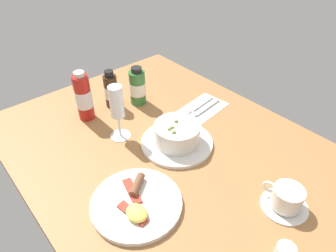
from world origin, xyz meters
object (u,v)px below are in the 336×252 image
Objects in this scene: porridge_bowl at (177,135)px; sauce_bottle_brown at (110,91)px; sauce_bottle_red at (84,97)px; breakfast_plate at (136,203)px; coffee_cup at (286,199)px; cutlery_setting at (202,108)px; wine_glass at (117,105)px; sauce_bottle_green at (138,87)px.

sauce_bottle_brown reaches higher than porridge_bowl.
breakfast_plate is (-42.90, 9.64, -7.49)cm from sauce_bottle_red.
sauce_bottle_red is (67.86, 18.82, 5.40)cm from coffee_cup.
sauce_bottle_red is at bearing 56.72° from cutlery_setting.
coffee_cup is 0.88× the size of sauce_bottle_brown.
wine_glass reaches higher than sauce_bottle_green.
sauce_bottle_green is (19.02, 15.42, 6.41)cm from cutlery_setting.
sauce_bottle_red reaches higher than sauce_bottle_brown.
sauce_bottle_red reaches higher than sauce_bottle_green.
porridge_bowl is 1.59× the size of sauce_bottle_brown.
coffee_cup reaches higher than cutlery_setting.
breakfast_plate is (-19.82, 44.80, 0.66)cm from cutlery_setting.
coffee_cup is at bearing -173.37° from sauce_bottle_brown.
breakfast_plate is (-43.46, 20.50, -5.51)cm from sauce_bottle_brown.
cutlery_setting is at bearing -66.14° from breakfast_plate.
sauce_bottle_green is at bearing -10.97° from porridge_bowl.
wine_glass is at bearing 126.88° from sauce_bottle_green.
porridge_bowl is at bearing -173.87° from sauce_bottle_brown.
sauce_bottle_red is at bearing 15.50° from coffee_cup.
wine_glass reaches higher than breakfast_plate.
sauce_bottle_brown is at bearing -87.00° from sauce_bottle_red.
coffee_cup is 37.91cm from breakfast_plate.
porridge_bowl is at bearing -65.34° from breakfast_plate.
sauce_bottle_red is (16.55, 3.11, -3.66)cm from wine_glass.
wine_glass is 31.32cm from breakfast_plate.
sauce_bottle_green is (12.49, -16.64, -5.40)cm from wine_glass.
sauce_bottle_green is (-4.63, -8.88, 0.24)cm from sauce_bottle_brown.
coffee_cup is 0.70× the size of sauce_bottle_red.
wine_glass is (51.32, 15.71, 9.05)cm from coffee_cup.
sauce_bottle_brown is (68.43, 7.95, 3.41)cm from coffee_cup.
cutlery_setting is at bearing -140.97° from sauce_bottle_green.
porridge_bowl is at bearing 7.07° from coffee_cup.
cutlery_setting is at bearing -20.05° from coffee_cup.
cutlery_setting is 34.79cm from wine_glass.
sauce_bottle_brown is at bearing 6.63° from coffee_cup.
wine_glass is 21.50cm from sauce_bottle_green.
cutlery_setting is 1.30× the size of sauce_bottle_green.
wine_glass is at bearing 36.25° from porridge_bowl.
sauce_bottle_brown is at bearing 6.13° from porridge_bowl.
sauce_bottle_red reaches higher than porridge_bowl.
sauce_bottle_brown is 0.80× the size of sauce_bottle_red.
wine_glass is (6.53, 32.06, 11.82)cm from cutlery_setting.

